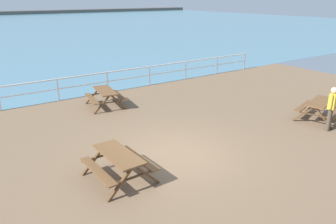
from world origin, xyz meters
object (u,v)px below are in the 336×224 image
at_px(picnic_table_mid_centre, 320,106).
at_px(visitor, 332,106).
at_px(picnic_table_near_left, 105,94).
at_px(picnic_table_near_right, 119,160).

bearing_deg(picnic_table_mid_centre, visitor, -148.03).
bearing_deg(picnic_table_mid_centre, picnic_table_near_left, 118.27).
distance_m(picnic_table_mid_centre, visitor, 1.21).
distance_m(picnic_table_near_right, visitor, 8.08).
bearing_deg(picnic_table_near_left, picnic_table_mid_centre, -126.47).
relative_size(picnic_table_near_right, picnic_table_mid_centre, 0.85).
bearing_deg(picnic_table_near_left, picnic_table_near_right, 167.53).
relative_size(picnic_table_near_left, visitor, 1.21).
bearing_deg(visitor, picnic_table_mid_centre, -59.00).
relative_size(picnic_table_mid_centre, visitor, 1.29).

